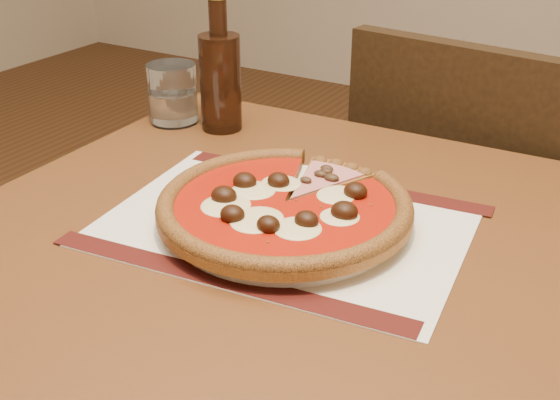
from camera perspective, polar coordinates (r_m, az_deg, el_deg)
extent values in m
cube|color=brown|center=(0.91, -0.65, -3.31)|extent=(0.82, 0.82, 0.04)
cylinder|color=brown|center=(1.52, -5.54, -6.47)|extent=(0.05, 0.05, 0.71)
cylinder|color=brown|center=(1.33, 21.27, -14.22)|extent=(0.05, 0.05, 0.71)
cube|color=black|center=(1.56, 15.83, -3.13)|extent=(0.47, 0.47, 0.04)
cylinder|color=black|center=(1.88, 12.22, -5.23)|extent=(0.04, 0.04, 0.41)
cylinder|color=black|center=(1.62, 6.25, -10.69)|extent=(0.04, 0.04, 0.41)
cube|color=black|center=(1.30, 13.73, 2.71)|extent=(0.42, 0.10, 0.44)
cube|color=white|center=(0.90, 0.37, -2.04)|extent=(0.49, 0.37, 0.00)
cylinder|color=white|center=(0.90, 0.37, -1.48)|extent=(0.29, 0.29, 0.02)
cylinder|color=#AB7229|center=(0.89, 0.37, -0.63)|extent=(0.32, 0.32, 0.01)
torus|color=#985721|center=(0.89, 0.37, -0.28)|extent=(0.32, 0.32, 0.02)
cylinder|color=#A81808|center=(0.89, 0.37, -0.23)|extent=(0.28, 0.28, 0.00)
ellipsoid|color=beige|center=(0.93, 0.14, 1.43)|extent=(0.05, 0.05, 0.01)
ellipsoid|color=beige|center=(0.93, -3.48, 1.43)|extent=(0.05, 0.05, 0.01)
ellipsoid|color=beige|center=(0.88, -2.85, -0.17)|extent=(0.05, 0.05, 0.01)
ellipsoid|color=beige|center=(0.83, -2.78, -2.02)|extent=(0.05, 0.05, 0.01)
ellipsoid|color=beige|center=(0.84, 1.11, -1.47)|extent=(0.05, 0.05, 0.01)
ellipsoid|color=beige|center=(0.85, 5.02, -1.22)|extent=(0.05, 0.05, 0.01)
ellipsoid|color=beige|center=(0.90, 3.44, 0.43)|extent=(0.05, 0.05, 0.01)
ellipsoid|color=black|center=(0.93, -0.23, 2.44)|extent=(0.03, 0.03, 0.02)
ellipsoid|color=black|center=(0.93, -3.75, 2.46)|extent=(0.03, 0.03, 0.02)
ellipsoid|color=black|center=(0.88, -3.52, 0.93)|extent=(0.03, 0.03, 0.02)
ellipsoid|color=black|center=(0.83, -4.64, -0.75)|extent=(0.03, 0.03, 0.02)
ellipsoid|color=black|center=(0.83, -0.71, -0.93)|extent=(0.03, 0.03, 0.02)
ellipsoid|color=black|center=(0.81, 2.95, -1.75)|extent=(0.03, 0.03, 0.02)
ellipsoid|color=black|center=(0.85, 3.95, 0.01)|extent=(0.03, 0.03, 0.02)
ellipsoid|color=black|center=(0.90, 6.02, 1.32)|extent=(0.03, 0.03, 0.02)
ellipsoid|color=#3A2515|center=(0.92, 3.07, 1.33)|extent=(0.02, 0.01, 0.01)
ellipsoid|color=#3A2515|center=(0.96, 4.32, 2.21)|extent=(0.02, 0.01, 0.01)
ellipsoid|color=#3A2515|center=(0.93, 2.56, 1.52)|extent=(0.02, 0.01, 0.01)
ellipsoid|color=#3A2515|center=(0.97, 3.34, 2.48)|extent=(0.02, 0.01, 0.01)
ellipsoid|color=#3A2515|center=(0.93, 1.97, 1.66)|extent=(0.02, 0.01, 0.01)
cylinder|color=white|center=(1.24, -8.72, 8.55)|extent=(0.11, 0.11, 0.10)
cylinder|color=black|center=(1.19, -4.86, 9.44)|extent=(0.07, 0.07, 0.16)
cylinder|color=black|center=(1.17, -5.06, 14.36)|extent=(0.03, 0.03, 0.07)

